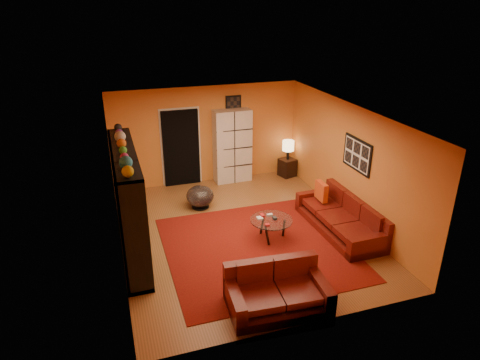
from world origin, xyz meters
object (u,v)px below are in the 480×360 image
object	(u,v)px
storage_cabinet	(232,146)
side_table	(287,167)
tv	(132,208)
bowl_chair	(200,196)
table_lamp	(288,146)
entertainment_unit	(129,203)
coffee_table	(271,222)
sofa	(344,218)
loveseat	(276,290)

from	to	relation	value
storage_cabinet	side_table	size ratio (longest dim) A/B	3.96
tv	bowl_chair	distance (m)	2.35
bowl_chair	table_lamp	xyz separation A→B (m)	(2.79, 1.19, 0.59)
side_table	table_lamp	size ratio (longest dim) A/B	0.93
storage_cabinet	table_lamp	size ratio (longest dim) A/B	3.69
entertainment_unit	table_lamp	world-z (taller)	entertainment_unit
entertainment_unit	side_table	world-z (taller)	entertainment_unit
coffee_table	storage_cabinet	distance (m)	3.30
tv	sofa	distance (m)	4.45
entertainment_unit	table_lamp	xyz separation A→B (m)	(4.49, 2.62, -0.17)
entertainment_unit	coffee_table	distance (m)	2.89
coffee_table	storage_cabinet	world-z (taller)	storage_cabinet
loveseat	entertainment_unit	bearing A→B (deg)	44.71
tv	table_lamp	world-z (taller)	tv
side_table	table_lamp	bearing A→B (deg)	0.00
entertainment_unit	loveseat	world-z (taller)	entertainment_unit
bowl_chair	coffee_table	bearing A→B (deg)	-60.13
bowl_chair	tv	bearing A→B (deg)	-137.29
bowl_chair	side_table	xyz separation A→B (m)	(2.79, 1.19, -0.04)
storage_cabinet	bowl_chair	distance (m)	1.97
entertainment_unit	storage_cabinet	distance (m)	4.05
bowl_chair	loveseat	bearing A→B (deg)	-84.41
coffee_table	side_table	bearing A→B (deg)	60.77
tv	sofa	size ratio (longest dim) A/B	0.36
bowl_chair	side_table	world-z (taller)	bowl_chair
tv	sofa	xyz separation A→B (m)	(4.37, -0.48, -0.69)
entertainment_unit	loveseat	bearing A→B (deg)	-49.26
loveseat	coffee_table	distance (m)	2.09
coffee_table	storage_cabinet	bearing A→B (deg)	87.30
table_lamp	loveseat	bearing A→B (deg)	-115.63
sofa	entertainment_unit	bearing A→B (deg)	171.43
coffee_table	table_lamp	bearing A→B (deg)	60.77
loveseat	storage_cabinet	world-z (taller)	storage_cabinet
loveseat	coffee_table	world-z (taller)	loveseat
coffee_table	side_table	distance (m)	3.51
coffee_table	table_lamp	size ratio (longest dim) A/B	1.64
loveseat	bowl_chair	distance (m)	3.86
side_table	bowl_chair	bearing A→B (deg)	-156.91
coffee_table	table_lamp	distance (m)	3.54
entertainment_unit	coffee_table	size ratio (longest dim) A/B	3.42
storage_cabinet	table_lamp	world-z (taller)	storage_cabinet
side_table	tv	bearing A→B (deg)	-148.57
table_lamp	sofa	bearing A→B (deg)	-91.37
sofa	side_table	xyz separation A→B (m)	(0.08, 3.19, -0.03)
loveseat	table_lamp	distance (m)	5.61
loveseat	storage_cabinet	distance (m)	5.33
storage_cabinet	table_lamp	distance (m)	1.57
entertainment_unit	bowl_chair	xyz separation A→B (m)	(1.70, 1.43, -0.76)
side_table	loveseat	bearing A→B (deg)	-115.63
sofa	storage_cabinet	size ratio (longest dim) A/B	1.21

